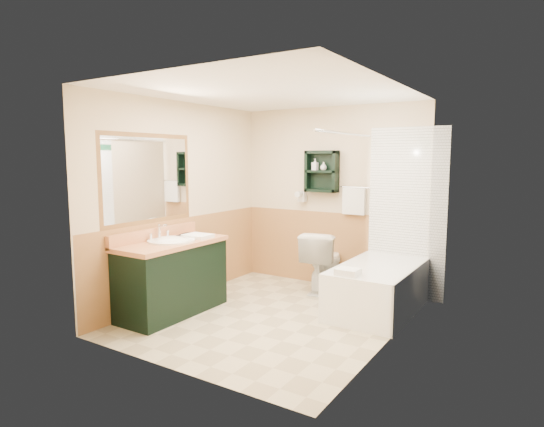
{
  "coord_description": "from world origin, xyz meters",
  "views": [
    {
      "loc": [
        2.58,
        -4.06,
        1.73
      ],
      "look_at": [
        -0.12,
        0.2,
        1.11
      ],
      "focal_mm": 30.0,
      "sensor_mm": 36.0,
      "label": 1
    }
  ],
  "objects": [
    {
      "name": "curtain_rod",
      "position": [
        0.53,
        0.75,
        2.0
      ],
      "size": [
        0.03,
        1.6,
        0.03
      ],
      "primitive_type": "cylinder",
      "rotation": [
        1.57,
        0.0,
        0.0
      ],
      "color": "silver",
      "rests_on": "back_wall"
    },
    {
      "name": "left_wall",
      "position": [
        -1.32,
        0.0,
        1.2
      ],
      "size": [
        0.04,
        3.0,
        2.4
      ],
      "primitive_type": "cube",
      "color": "#FFEAC7",
      "rests_on": "ground"
    },
    {
      "name": "floor",
      "position": [
        0.0,
        0.0,
        0.0
      ],
      "size": [
        3.0,
        3.0,
        0.0
      ],
      "primitive_type": "plane",
      "color": "#C9BB92",
      "rests_on": "ground"
    },
    {
      "name": "tub_towel",
      "position": [
        0.8,
        0.21,
        0.56
      ],
      "size": [
        0.23,
        0.19,
        0.07
      ],
      "primitive_type": "cube",
      "color": "white",
      "rests_on": "bathtub"
    },
    {
      "name": "toilet",
      "position": [
        0.04,
        1.19,
        0.39
      ],
      "size": [
        0.57,
        0.86,
        0.78
      ],
      "primitive_type": "imported",
      "rotation": [
        0.0,
        0.0,
        3.32
      ],
      "color": "white",
      "rests_on": "ground"
    },
    {
      "name": "vanity",
      "position": [
        -0.99,
        -0.49,
        0.41
      ],
      "size": [
        0.59,
        1.29,
        0.82
      ],
      "primitive_type": "cube",
      "color": "black",
      "rests_on": "ground"
    },
    {
      "name": "soap_bottle_a",
      "position": [
        -0.2,
        1.4,
        1.6
      ],
      "size": [
        0.08,
        0.16,
        0.07
      ],
      "primitive_type": "imported",
      "rotation": [
        0.0,
        0.0,
        -0.06
      ],
      "color": "white",
      "rests_on": "wall_shelf"
    },
    {
      "name": "back_wall",
      "position": [
        0.0,
        1.52,
        1.2
      ],
      "size": [
        2.6,
        0.04,
        2.4
      ],
      "primitive_type": "cube",
      "color": "#FFEAC7",
      "rests_on": "ground"
    },
    {
      "name": "tile_right",
      "position": [
        1.28,
        0.75,
        1.05
      ],
      "size": [
        1.5,
        1.5,
        2.1
      ],
      "primitive_type": null,
      "color": "white",
      "rests_on": "right_wall"
    },
    {
      "name": "shower_curtain",
      "position": [
        0.53,
        0.92,
        1.15
      ],
      "size": [
        1.05,
        1.05,
        1.7
      ],
      "primitive_type": null,
      "color": "beige",
      "rests_on": "curtain_rod"
    },
    {
      "name": "counter_towel",
      "position": [
        -0.89,
        -0.17,
        0.84
      ],
      "size": [
        0.3,
        0.24,
        0.04
      ],
      "primitive_type": "cube",
      "color": "white",
      "rests_on": "vanity"
    },
    {
      "name": "ceiling",
      "position": [
        0.0,
        0.0,
        2.42
      ],
      "size": [
        2.6,
        3.0,
        0.04
      ],
      "primitive_type": "cube",
      "color": "white",
      "rests_on": "back_wall"
    },
    {
      "name": "wall_shelf",
      "position": [
        -0.1,
        1.41,
        1.55
      ],
      "size": [
        0.45,
        0.15,
        0.55
      ],
      "primitive_type": "cube",
      "color": "black",
      "rests_on": "back_wall"
    },
    {
      "name": "towel_bar",
      "position": [
        0.35,
        1.45,
        1.35
      ],
      "size": [
        0.4,
        0.06,
        0.4
      ],
      "primitive_type": null,
      "color": "white",
      "rests_on": "back_wall"
    },
    {
      "name": "mirror_glass",
      "position": [
        -1.27,
        -0.55,
        1.5
      ],
      "size": [
        1.2,
        1.2,
        0.9
      ],
      "primitive_type": null,
      "color": "white",
      "rests_on": "left_wall"
    },
    {
      "name": "tile_back",
      "position": [
        1.03,
        1.48,
        1.05
      ],
      "size": [
        0.95,
        0.95,
        2.1
      ],
      "primitive_type": null,
      "color": "white",
      "rests_on": "back_wall"
    },
    {
      "name": "bathtub",
      "position": [
        0.93,
        0.84,
        0.26
      ],
      "size": [
        0.79,
        1.5,
        0.53
      ],
      "primitive_type": "cube",
      "color": "white",
      "rests_on": "ground"
    },
    {
      "name": "right_wall",
      "position": [
        1.32,
        0.0,
        1.2
      ],
      "size": [
        0.04,
        3.0,
        2.4
      ],
      "primitive_type": "cube",
      "color": "#FFEAC7",
      "rests_on": "ground"
    },
    {
      "name": "vanity_book",
      "position": [
        -1.16,
        -0.17,
        0.94
      ],
      "size": [
        0.18,
        0.06,
        0.24
      ],
      "primitive_type": "imported",
      "rotation": [
        0.0,
        0.0,
        0.21
      ],
      "color": "black",
      "rests_on": "vanity"
    },
    {
      "name": "mirror_frame",
      "position": [
        -1.27,
        -0.55,
        1.5
      ],
      "size": [
        1.3,
        1.3,
        1.0
      ],
      "primitive_type": null,
      "color": "brown",
      "rests_on": "left_wall"
    },
    {
      "name": "wainscot_back",
      "position": [
        0.0,
        1.49,
        0.5
      ],
      "size": [
        2.58,
        2.58,
        1.0
      ],
      "primitive_type": null,
      "color": "tan",
      "rests_on": "back_wall"
    },
    {
      "name": "tile_accent",
      "position": [
        1.27,
        0.75,
        1.9
      ],
      "size": [
        1.5,
        1.5,
        0.1
      ],
      "primitive_type": null,
      "color": "#154B2E",
      "rests_on": "right_wall"
    },
    {
      "name": "wainscot_left",
      "position": [
        -1.29,
        0.0,
        0.5
      ],
      "size": [
        2.98,
        2.98,
        1.0
      ],
      "primitive_type": null,
      "color": "tan",
      "rests_on": "left_wall"
    },
    {
      "name": "hair_dryer",
      "position": [
        -0.4,
        1.43,
        1.2
      ],
      "size": [
        0.1,
        0.24,
        0.18
      ],
      "primitive_type": null,
      "color": "silver",
      "rests_on": "back_wall"
    },
    {
      "name": "soap_bottle_b",
      "position": [
        -0.07,
        1.4,
        1.61
      ],
      "size": [
        0.1,
        0.12,
        0.09
      ],
      "primitive_type": "imported",
      "rotation": [
        0.0,
        0.0,
        -0.13
      ],
      "color": "white",
      "rests_on": "wall_shelf"
    }
  ]
}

